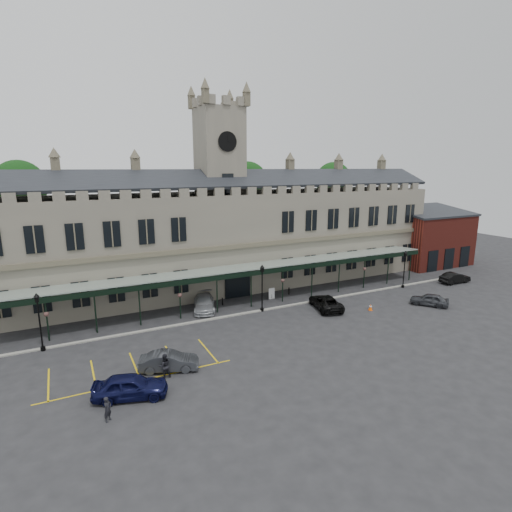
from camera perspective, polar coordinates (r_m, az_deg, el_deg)
name	(u,v)px	position (r m, az deg, el deg)	size (l,w,h in m)	color
ground	(284,330)	(38.70, 4.01, -10.46)	(140.00, 140.00, 0.00)	black
station_building	(221,237)	(50.72, -4.98, 2.70)	(60.00, 10.36, 17.30)	#656054
clock_tower	(220,184)	(50.09, -5.17, 10.22)	(5.60, 5.60, 24.80)	#656054
canopy	(250,285)	(44.09, -0.85, -4.19)	(50.00, 4.10, 4.30)	#8C9E93
brick_annex	(429,238)	(68.87, 23.44, 2.37)	(12.40, 8.36, 9.23)	maroon
kerb	(258,311)	(43.17, 0.30, -7.85)	(60.00, 0.40, 0.12)	gray
parking_markings	(136,369)	(33.10, -16.77, -15.19)	(16.00, 6.00, 0.01)	gold
tree_behind_left	(20,187)	(55.83, -30.65, 8.48)	(6.00, 6.00, 16.00)	#332314
tree_behind_mid	(248,183)	(61.53, -1.20, 10.42)	(6.00, 6.00, 16.00)	#332314
tree_behind_right	(333,181)	(69.85, 10.97, 10.46)	(6.00, 6.00, 16.00)	#332314
lamp_post_left	(39,317)	(37.92, -28.59, -7.64)	(0.48, 0.48, 5.09)	black
lamp_post_mid	(262,284)	(42.34, 0.88, -3.99)	(0.49, 0.49, 5.15)	black
lamp_post_right	(405,266)	(54.10, 20.46, -1.33)	(0.46, 0.46, 4.84)	black
traffic_cone	(370,307)	(45.15, 16.04, -7.05)	(0.43, 0.43, 0.69)	#EF5207
sign_board	(272,294)	(46.96, 2.25, -5.40)	(0.77, 0.07, 1.31)	black
bollard_left	(222,301)	(45.15, -4.83, -6.48)	(0.15, 0.15, 0.83)	black
bollard_right	(289,291)	(48.76, 4.72, -5.00)	(0.15, 0.15, 0.87)	black
car_left_a	(130,386)	(29.22, -17.52, -17.33)	(1.97, 4.89, 1.67)	black
car_left_b	(169,361)	(31.99, -12.33, -14.48)	(1.55, 4.44, 1.46)	#323539
car_taxi	(204,303)	(43.78, -7.42, -6.68)	(2.15, 5.28, 1.53)	#A5A7AD
car_van	(326,302)	(44.41, 9.92, -6.53)	(2.44, 5.28, 1.47)	black
car_right_a	(429,300)	(48.77, 23.52, -5.73)	(1.62, 4.02, 1.37)	#323539
car_right_b	(455,278)	(59.46, 26.53, -2.80)	(1.52, 4.35, 1.43)	black
person_a	(108,409)	(27.40, -20.44, -19.83)	(0.58, 0.38, 1.59)	black
person_b	(164,366)	(31.00, -12.94, -15.04)	(0.89, 0.70, 1.84)	black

